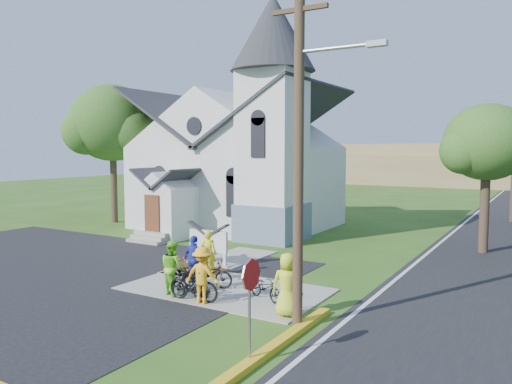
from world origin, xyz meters
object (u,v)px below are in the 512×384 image
Objects in this scene: church_sign at (208,241)px; cyclist_4 at (287,285)px; cyclist_0 at (209,253)px; cyclist_1 at (173,267)px; cyclist_2 at (194,260)px; bike_4 at (265,287)px; bike_2 at (187,276)px; stop_sign at (251,288)px; bike_1 at (189,286)px; bike_0 at (207,274)px; bike_3 at (193,284)px; cyclist_3 at (203,275)px; utility_pole at (301,132)px.

cyclist_4 is at bearing -35.09° from church_sign.
cyclist_1 is (0.48, -2.68, 0.04)m from cyclist_0.
cyclist_2 reaches higher than bike_4.
cyclist_4 is at bearing -87.18° from bike_2.
cyclist_1 is at bearing 147.45° from stop_sign.
bike_1 is at bearing 134.42° from cyclist_2.
bike_0 is 1.51m from bike_1.
stop_sign reaches higher than bike_3.
bike_4 is (1.94, 1.29, -0.13)m from bike_3.
utility_pole is at bearing 167.98° from cyclist_3.
bike_0 is at bearing 15.13° from bike_1.
stop_sign is 5.29m from bike_1.
cyclist_3 reaches higher than bike_4.
church_sign is 1.18× the size of bike_0.
church_sign is at bearing 144.40° from utility_pole.
bike_4 is (-1.33, 1.03, -0.53)m from cyclist_4.
stop_sign is 1.64× the size of bike_1.
utility_pole reaches higher than bike_4.
stop_sign is 1.41× the size of cyclist_2.
cyclist_1 is 1.02× the size of cyclist_3.
cyclist_3 is (-3.63, 3.00, -0.83)m from stop_sign.
cyclist_4 is 1.20× the size of bike_4.
cyclist_3 is at bearing 175.18° from utility_pole.
stop_sign is at bearing -153.15° from bike_0.
church_sign is 5.56m from bike_4.
cyclist_2 is (-1.11, 1.68, 0.43)m from bike_1.
bike_0 is (2.08, -2.94, -0.49)m from church_sign.
bike_3 is 1.16× the size of bike_4.
cyclist_1 is 1.47m from cyclist_2.
bike_2 is 1.23× the size of bike_4.
bike_0 is (-4.48, 1.76, -4.86)m from utility_pole.
bike_4 is at bearing -56.93° from cyclist_4.
stop_sign is 7.10m from cyclist_2.
cyclist_3 is (0.54, 0.00, 0.45)m from bike_1.
bike_3 is at bearing 175.64° from utility_pole.
stop_sign is 1.36× the size of bike_3.
bike_2 is (-0.40, -0.63, 0.02)m from bike_0.
cyclist_4 is (4.79, -2.65, 0.06)m from cyclist_0.
cyclist_2 is (-5.27, 4.68, -0.85)m from stop_sign.
utility_pole reaches higher than bike_1.
cyclist_3 is at bearing -89.50° from bike_1.
church_sign is 1.20× the size of cyclist_1.
bike_0 is 4.03m from cyclist_4.
cyclist_4 is 1.76m from bike_4.
bike_3 is (1.27, -1.68, -0.33)m from cyclist_2.
cyclist_0 reaches higher than bike_1.
utility_pole is 5.70× the size of cyclist_0.
cyclist_4 reaches higher than bike_0.
cyclist_1 is 1.04× the size of cyclist_2.
bike_2 is (0.10, 0.61, -0.41)m from cyclist_1.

